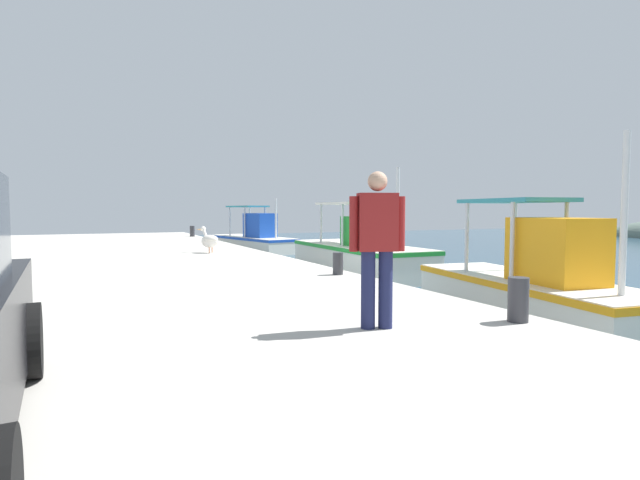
# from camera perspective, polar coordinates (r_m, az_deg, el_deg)

# --- Properties ---
(quay_pier) EXTENTS (36.00, 10.00, 0.80)m
(quay_pier) POSITION_cam_1_polar(r_m,az_deg,el_deg) (12.32, -24.64, -4.91)
(quay_pier) COLOR #BCB7AD
(quay_pier) RESTS_ON ground
(fishing_boat_nearest) EXTENTS (6.47, 2.98, 2.68)m
(fishing_boat_nearest) POSITION_cam_1_polar(r_m,az_deg,el_deg) (25.67, -7.69, 0.14)
(fishing_boat_nearest) COLOR silver
(fishing_boat_nearest) RESTS_ON ground
(fishing_boat_second) EXTENTS (6.53, 2.34, 3.36)m
(fishing_boat_second) POSITION_cam_1_polar(r_m,az_deg,el_deg) (16.43, 4.61, -1.56)
(fishing_boat_second) COLOR silver
(fishing_boat_second) RESTS_ON ground
(fishing_boat_third) EXTENTS (5.61, 2.55, 3.32)m
(fishing_boat_third) POSITION_cam_1_polar(r_m,az_deg,el_deg) (10.17, 23.48, -5.09)
(fishing_boat_third) COLOR silver
(fishing_boat_third) RESTS_ON ground
(pelican) EXTENTS (0.93, 0.67, 0.82)m
(pelican) POSITION_cam_1_polar(r_m,az_deg,el_deg) (15.64, -12.69, -0.00)
(pelican) COLOR tan
(pelican) RESTS_ON quay_pier
(fisherman_standing) EXTENTS (0.37, 0.60, 1.76)m
(fisherman_standing) POSITION_cam_1_polar(r_m,az_deg,el_deg) (5.53, 6.64, -0.20)
(fisherman_standing) COLOR #1E234C
(fisherman_standing) RESTS_ON quay_pier
(mooring_bollard_nearest) EXTENTS (0.24, 0.24, 0.54)m
(mooring_bollard_nearest) POSITION_cam_1_polar(r_m,az_deg,el_deg) (25.42, -14.59, 1.00)
(mooring_bollard_nearest) COLOR #333338
(mooring_bollard_nearest) RESTS_ON quay_pier
(mooring_bollard_second) EXTENTS (0.22, 0.22, 0.46)m
(mooring_bollard_second) POSITION_cam_1_polar(r_m,az_deg,el_deg) (10.14, 2.09, -2.75)
(mooring_bollard_second) COLOR #333338
(mooring_bollard_second) RESTS_ON quay_pier
(mooring_bollard_third) EXTENTS (0.24, 0.24, 0.53)m
(mooring_bollard_third) POSITION_cam_1_polar(r_m,az_deg,el_deg) (6.35, 22.00, -6.43)
(mooring_bollard_third) COLOR #333338
(mooring_bollard_third) RESTS_ON quay_pier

